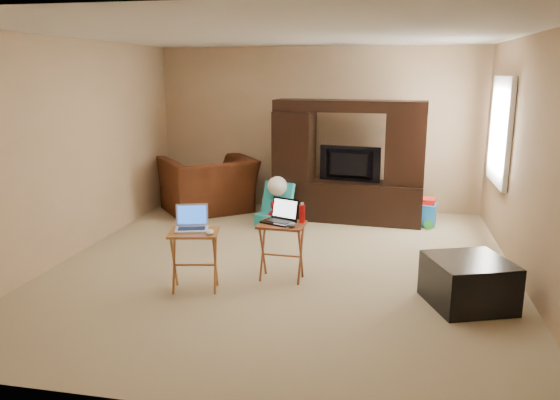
% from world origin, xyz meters
% --- Properties ---
extents(floor, '(5.50, 5.50, 0.00)m').
position_xyz_m(floor, '(0.00, 0.00, 0.00)').
color(floor, tan).
rests_on(floor, ground).
extents(ceiling, '(5.50, 5.50, 0.00)m').
position_xyz_m(ceiling, '(0.00, 0.00, 2.50)').
color(ceiling, silver).
rests_on(ceiling, ground).
extents(wall_back, '(5.00, 0.00, 5.00)m').
position_xyz_m(wall_back, '(0.00, 2.75, 1.25)').
color(wall_back, tan).
rests_on(wall_back, ground).
extents(wall_front, '(5.00, 0.00, 5.00)m').
position_xyz_m(wall_front, '(0.00, -2.75, 1.25)').
color(wall_front, tan).
rests_on(wall_front, ground).
extents(wall_left, '(0.00, 5.50, 5.50)m').
position_xyz_m(wall_left, '(-2.50, 0.00, 1.25)').
color(wall_left, tan).
rests_on(wall_left, ground).
extents(wall_right, '(0.00, 5.50, 5.50)m').
position_xyz_m(wall_right, '(2.50, 0.00, 1.25)').
color(wall_right, tan).
rests_on(wall_right, ground).
extents(window_pane, '(0.00, 1.20, 1.20)m').
position_xyz_m(window_pane, '(2.48, 1.55, 1.40)').
color(window_pane, white).
rests_on(window_pane, ground).
extents(window_frame, '(0.06, 1.14, 1.34)m').
position_xyz_m(window_frame, '(2.46, 1.55, 1.40)').
color(window_frame, white).
rests_on(window_frame, ground).
extents(entertainment_center, '(2.15, 0.67, 1.74)m').
position_xyz_m(entertainment_center, '(0.54, 2.06, 0.87)').
color(entertainment_center, black).
rests_on(entertainment_center, floor).
extents(television, '(0.89, 0.26, 0.51)m').
position_xyz_m(television, '(0.54, 2.02, 0.83)').
color(television, black).
rests_on(television, entertainment_center).
extents(recliner, '(1.71, 1.69, 0.84)m').
position_xyz_m(recliner, '(-1.61, 2.16, 0.42)').
color(recliner, '#4B1E10').
rests_on(recliner, floor).
extents(child_rocker, '(0.59, 0.63, 0.60)m').
position_xyz_m(child_rocker, '(-0.43, 1.60, 0.30)').
color(child_rocker, teal).
rests_on(child_rocker, floor).
extents(plush_toy, '(0.37, 0.30, 0.41)m').
position_xyz_m(plush_toy, '(-0.39, 1.54, 0.20)').
color(plush_toy, red).
rests_on(plush_toy, floor).
extents(push_toy, '(0.65, 0.50, 0.45)m').
position_xyz_m(push_toy, '(1.49, 1.99, 0.22)').
color(push_toy, blue).
rests_on(push_toy, floor).
extents(ottoman, '(0.89, 0.89, 0.44)m').
position_xyz_m(ottoman, '(1.88, -0.71, 0.22)').
color(ottoman, black).
rests_on(ottoman, floor).
extents(tray_table_left, '(0.53, 0.46, 0.61)m').
position_xyz_m(tray_table_left, '(-0.72, -0.87, 0.30)').
color(tray_table_left, '#AD5E29').
rests_on(tray_table_left, floor).
extents(tray_table_right, '(0.48, 0.39, 0.61)m').
position_xyz_m(tray_table_right, '(0.06, -0.42, 0.30)').
color(tray_table_right, brown).
rests_on(tray_table_right, floor).
extents(laptop_left, '(0.38, 0.35, 0.24)m').
position_xyz_m(laptop_left, '(-0.75, -0.84, 0.73)').
color(laptop_left, silver).
rests_on(laptop_left, tray_table_left).
extents(laptop_right, '(0.39, 0.37, 0.24)m').
position_xyz_m(laptop_right, '(0.02, -0.40, 0.73)').
color(laptop_right, black).
rests_on(laptop_right, tray_table_right).
extents(mouse_left, '(0.10, 0.14, 0.05)m').
position_xyz_m(mouse_left, '(-0.53, -0.94, 0.63)').
color(mouse_left, silver).
rests_on(mouse_left, tray_table_left).
extents(mouse_right, '(0.10, 0.13, 0.05)m').
position_xyz_m(mouse_right, '(0.19, -0.54, 0.63)').
color(mouse_right, '#3A3B3F').
rests_on(mouse_right, tray_table_right).
extents(water_bottle, '(0.06, 0.06, 0.19)m').
position_xyz_m(water_bottle, '(0.26, -0.34, 0.70)').
color(water_bottle, red).
rests_on(water_bottle, tray_table_right).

